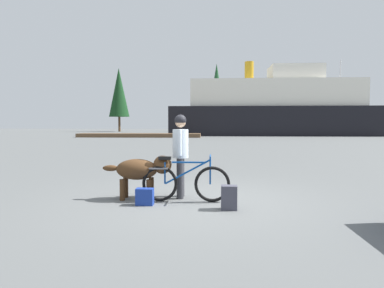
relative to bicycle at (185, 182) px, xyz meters
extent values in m
plane|color=#595B5B|center=(0.17, 0.08, -0.38)|extent=(160.00, 160.00, 0.00)
torus|color=black|center=(0.52, 0.00, -0.03)|extent=(0.69, 0.06, 0.69)
torus|color=black|center=(-0.49, 0.00, -0.03)|extent=(0.69, 0.06, 0.69)
cube|color=navy|center=(0.06, 0.00, 0.39)|extent=(0.65, 0.03, 0.03)
cube|color=navy|center=(0.04, 0.00, 0.20)|extent=(0.87, 0.03, 0.49)
cylinder|color=navy|center=(-0.39, 0.00, 0.18)|extent=(0.03, 0.03, 0.42)
cylinder|color=navy|center=(0.48, 0.00, 0.23)|extent=(0.03, 0.03, 0.52)
cube|color=black|center=(-0.39, 0.00, 0.47)|extent=(0.24, 0.10, 0.06)
cylinder|color=navy|center=(0.48, 0.00, 0.51)|extent=(0.03, 0.44, 0.03)
cube|color=slate|center=(-0.51, 0.00, 0.27)|extent=(0.36, 0.14, 0.02)
cylinder|color=#333338|center=(-0.12, 0.47, 0.03)|extent=(0.14, 0.14, 0.81)
cylinder|color=#333338|center=(-0.12, 0.25, 0.03)|extent=(0.14, 0.14, 0.81)
cylinder|color=silver|center=(-0.12, 0.36, 0.72)|extent=(0.32, 0.32, 0.58)
cylinder|color=silver|center=(-0.12, 0.58, 0.76)|extent=(0.09, 0.09, 0.51)
cylinder|color=silver|center=(-0.12, 0.14, 0.76)|extent=(0.09, 0.09, 0.51)
sphere|color=tan|center=(-0.12, 0.36, 1.16)|extent=(0.22, 0.22, 0.22)
sphere|color=black|center=(-0.12, 0.36, 1.19)|extent=(0.24, 0.24, 0.24)
ellipsoid|color=#472D19|center=(-0.97, 0.15, 0.22)|extent=(0.83, 0.48, 0.41)
sphere|color=#472D19|center=(-0.46, 0.15, 0.32)|extent=(0.36, 0.36, 0.36)
ellipsoid|color=#472D19|center=(-1.51, 0.15, 0.24)|extent=(0.32, 0.12, 0.12)
cylinder|color=#472D19|center=(-0.71, 0.29, -0.17)|extent=(0.10, 0.10, 0.42)
cylinder|color=#472D19|center=(-0.71, 0.02, -0.17)|extent=(0.10, 0.10, 0.42)
cylinder|color=#472D19|center=(-1.24, 0.29, -0.17)|extent=(0.10, 0.10, 0.42)
cylinder|color=#472D19|center=(-1.24, 0.02, -0.17)|extent=(0.10, 0.10, 0.42)
cube|color=#3F3F4C|center=(0.82, -0.53, -0.16)|extent=(0.29, 0.21, 0.42)
cube|color=navy|center=(-0.73, -0.31, -0.22)|extent=(0.32, 0.19, 0.31)
cube|color=brown|center=(-7.22, 28.73, -0.18)|extent=(13.06, 2.32, 0.40)
cube|color=black|center=(8.12, 35.50, 1.35)|extent=(25.28, 7.50, 3.45)
cube|color=silver|center=(8.12, 35.50, 4.68)|extent=(20.23, 6.30, 3.20)
cube|color=silver|center=(10.65, 35.50, 7.18)|extent=(6.07, 4.50, 1.80)
cylinder|color=#BF8C19|center=(5.08, 35.50, 7.48)|extent=(1.10, 1.10, 2.40)
ellipsoid|color=navy|center=(17.66, 39.67, 0.07)|extent=(6.33, 1.77, 0.90)
cylinder|color=#B2B2B7|center=(17.66, 39.67, 5.00)|extent=(0.14, 0.14, 8.96)
cylinder|color=#B2B2B7|center=(16.71, 39.67, 1.72)|extent=(2.85, 0.10, 0.10)
cylinder|color=#4C331E|center=(-15.73, 51.16, 0.93)|extent=(0.39, 0.39, 2.61)
cone|color=#143819|center=(-15.73, 51.16, 6.45)|extent=(3.52, 3.52, 8.43)
cylinder|color=#4C331E|center=(1.32, 53.34, 0.95)|extent=(0.43, 0.43, 2.66)
cone|color=#1E4C28|center=(1.32, 53.34, 6.97)|extent=(3.15, 3.15, 9.37)
cylinder|color=#4C331E|center=(12.83, 53.02, 0.70)|extent=(0.37, 0.37, 2.16)
cone|color=#19471E|center=(12.83, 53.02, 4.94)|extent=(4.18, 4.18, 6.33)
camera|label=1|loc=(0.51, -6.31, 1.14)|focal=31.04mm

